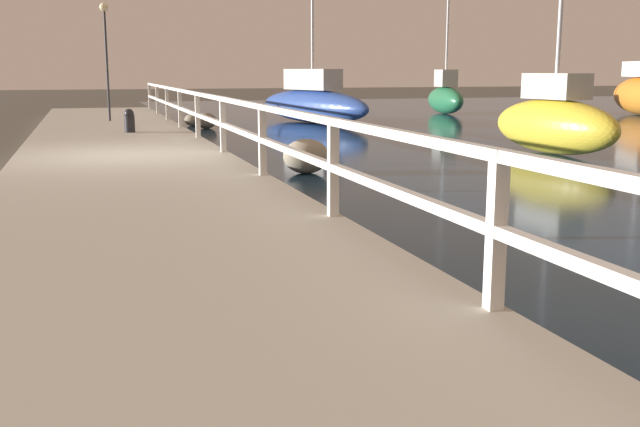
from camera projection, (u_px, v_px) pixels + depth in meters
The scene contains 11 objects.
ground_plane at pixel (125, 170), 13.39m from camera, with size 120.00×120.00×0.00m, color #4C473D.
dock_walkway at pixel (124, 162), 13.36m from camera, with size 3.78×36.00×0.26m.
railing at pixel (223, 114), 13.73m from camera, with size 0.10×32.50×1.02m.
boulder_water_edge at pixel (206, 121), 22.74m from camera, with size 0.64×0.57×0.48m.
boulder_far_strip at pixel (306, 156), 12.82m from camera, with size 0.79×0.71×0.60m.
boulder_upstream at pixel (193, 120), 23.78m from camera, with size 0.52×0.47×0.39m.
mooring_bollard at pixel (129, 121), 18.22m from camera, with size 0.26×0.26×0.57m.
dock_lamp at pixel (105, 35), 21.90m from camera, with size 0.26×0.26×3.43m.
sailboat_blue at pixel (313, 102), 25.20m from camera, with size 2.87×6.05×4.73m.
sailboat_green at pixel (445, 97), 30.47m from camera, with size 1.35×3.48×6.79m.
sailboat_yellow at pixel (554, 120), 15.74m from camera, with size 1.45×3.65×8.11m.
Camera 1 is at (-0.61, -13.74, 1.74)m, focal length 42.00 mm.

